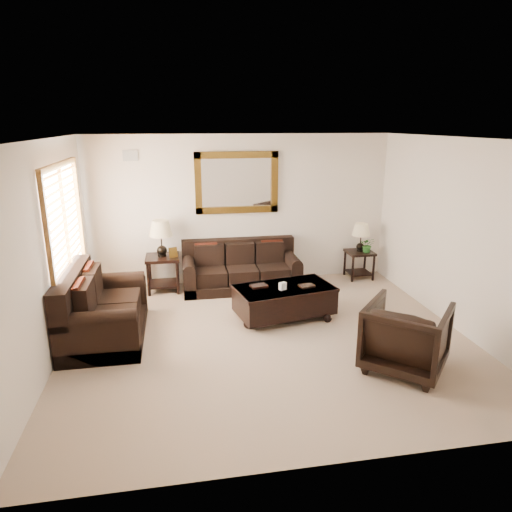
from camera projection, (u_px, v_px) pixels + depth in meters
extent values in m
cube|color=tan|center=(268.00, 338.00, 6.37)|extent=(5.50, 5.00, 0.01)
cube|color=white|center=(269.00, 139.00, 5.60)|extent=(5.50, 5.00, 0.01)
cube|color=silver|center=(241.00, 210.00, 8.35)|extent=(5.50, 0.01, 2.70)
cube|color=silver|center=(331.00, 325.00, 3.62)|extent=(5.50, 0.01, 2.70)
cube|color=silver|center=(47.00, 255.00, 5.53)|extent=(0.01, 5.00, 2.70)
cube|color=silver|center=(459.00, 236.00, 6.44)|extent=(0.01, 5.00, 2.70)
cube|color=white|center=(63.00, 223.00, 6.32)|extent=(0.01, 1.80, 1.50)
cube|color=brown|center=(59.00, 165.00, 6.11)|extent=(0.06, 1.96, 0.08)
cube|color=brown|center=(72.00, 277.00, 6.55)|extent=(0.06, 1.96, 0.08)
cube|color=brown|center=(48.00, 239.00, 5.44)|extent=(0.06, 0.08, 1.50)
cube|color=brown|center=(79.00, 210.00, 7.22)|extent=(0.06, 0.08, 1.50)
cube|color=brown|center=(65.00, 223.00, 6.33)|extent=(0.05, 0.05, 1.50)
cube|color=#44230D|center=(237.00, 183.00, 8.16)|extent=(1.50, 0.06, 1.10)
cube|color=white|center=(237.00, 183.00, 8.17)|extent=(1.26, 0.01, 0.86)
cube|color=#999999|center=(130.00, 155.00, 7.73)|extent=(0.25, 0.02, 0.18)
cube|color=black|center=(241.00, 284.00, 8.25)|extent=(2.07, 0.89, 0.17)
cube|color=black|center=(238.00, 249.00, 8.42)|extent=(2.07, 0.21, 0.42)
cube|color=black|center=(211.00, 275.00, 8.08)|extent=(0.53, 0.73, 0.25)
cube|color=black|center=(241.00, 273.00, 8.17)|extent=(0.53, 0.73, 0.25)
cube|color=black|center=(271.00, 271.00, 8.26)|extent=(0.53, 0.73, 0.25)
cube|color=black|center=(189.00, 278.00, 8.05)|extent=(0.21, 0.89, 0.50)
cylinder|color=black|center=(188.00, 265.00, 7.98)|extent=(0.21, 0.87, 0.21)
cube|color=black|center=(291.00, 272.00, 8.36)|extent=(0.21, 0.89, 0.50)
cylinder|color=black|center=(292.00, 259.00, 8.29)|extent=(0.21, 0.87, 0.21)
cube|color=#621B0C|center=(206.00, 254.00, 8.16)|extent=(0.39, 0.17, 0.41)
cube|color=#621B0C|center=(272.00, 251.00, 8.36)|extent=(0.39, 0.17, 0.41)
cube|color=black|center=(107.00, 330.00, 6.39)|extent=(1.03, 1.73, 0.19)
cube|color=black|center=(72.00, 289.00, 6.14)|extent=(0.24, 1.73, 0.49)
cube|color=black|center=(104.00, 323.00, 6.03)|extent=(0.84, 0.60, 0.29)
cube|color=black|center=(110.00, 305.00, 6.62)|extent=(0.84, 0.60, 0.29)
cube|color=black|center=(97.00, 342.00, 5.63)|extent=(1.03, 0.24, 0.57)
cylinder|color=black|center=(95.00, 321.00, 5.55)|extent=(1.01, 0.24, 0.24)
cube|color=black|center=(112.00, 298.00, 7.04)|extent=(1.03, 0.24, 0.57)
cylinder|color=black|center=(111.00, 280.00, 6.96)|extent=(1.01, 0.24, 0.24)
cube|color=#621B0C|center=(83.00, 299.00, 5.83)|extent=(0.20, 0.45, 0.47)
cube|color=#621B0C|center=(92.00, 280.00, 6.53)|extent=(0.20, 0.45, 0.47)
cube|color=black|center=(162.00, 258.00, 8.00)|extent=(0.58, 0.58, 0.05)
cube|color=black|center=(164.00, 283.00, 8.14)|extent=(0.49, 0.49, 0.03)
cylinder|color=black|center=(149.00, 280.00, 7.82)|extent=(0.05, 0.05, 0.58)
cylinder|color=black|center=(178.00, 278.00, 7.90)|extent=(0.05, 0.05, 0.58)
cylinder|color=black|center=(150.00, 271.00, 8.29)|extent=(0.05, 0.05, 0.58)
cylinder|color=black|center=(177.00, 270.00, 8.37)|extent=(0.05, 0.05, 0.58)
sphere|color=black|center=(162.00, 250.00, 7.97)|extent=(0.18, 0.18, 0.18)
cylinder|color=black|center=(161.00, 240.00, 7.91)|extent=(0.03, 0.03, 0.38)
cone|color=beige|center=(161.00, 228.00, 7.85)|extent=(0.40, 0.40, 0.27)
cube|color=#44230D|center=(173.00, 252.00, 7.90)|extent=(0.16, 0.11, 0.18)
cube|color=black|center=(360.00, 252.00, 8.69)|extent=(0.49, 0.49, 0.04)
cube|color=black|center=(358.00, 272.00, 8.80)|extent=(0.41, 0.41, 0.03)
cylinder|color=black|center=(353.00, 269.00, 8.53)|extent=(0.04, 0.04, 0.49)
cylinder|color=black|center=(374.00, 268.00, 8.60)|extent=(0.04, 0.04, 0.49)
cylinder|color=black|center=(345.00, 263.00, 8.93)|extent=(0.04, 0.04, 0.49)
cylinder|color=black|center=(365.00, 262.00, 8.99)|extent=(0.04, 0.04, 0.49)
sphere|color=black|center=(360.00, 247.00, 8.66)|extent=(0.15, 0.15, 0.15)
cylinder|color=black|center=(361.00, 239.00, 8.61)|extent=(0.02, 0.02, 0.32)
cone|color=beige|center=(361.00, 230.00, 8.56)|extent=(0.34, 0.34, 0.23)
sphere|color=black|center=(248.00, 324.00, 6.67)|extent=(0.13, 0.13, 0.13)
sphere|color=black|center=(327.00, 318.00, 6.87)|extent=(0.13, 0.13, 0.13)
sphere|color=black|center=(242.00, 310.00, 7.19)|extent=(0.13, 0.13, 0.13)
sphere|color=black|center=(316.00, 304.00, 7.39)|extent=(0.13, 0.13, 0.13)
cube|color=black|center=(284.00, 299.00, 6.96)|extent=(1.56, 1.05, 0.40)
cube|color=black|center=(284.00, 288.00, 6.91)|extent=(1.59, 1.07, 0.04)
cube|color=black|center=(259.00, 286.00, 6.89)|extent=(0.27, 0.21, 0.03)
cube|color=black|center=(307.00, 286.00, 6.91)|extent=(0.25, 0.20, 0.03)
cube|color=white|center=(283.00, 286.00, 6.78)|extent=(0.12, 0.10, 0.11)
imported|color=black|center=(406.00, 334.00, 5.45)|extent=(1.24, 1.23, 0.93)
imported|color=#22561D|center=(367.00, 246.00, 8.59)|extent=(0.34, 0.36, 0.22)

